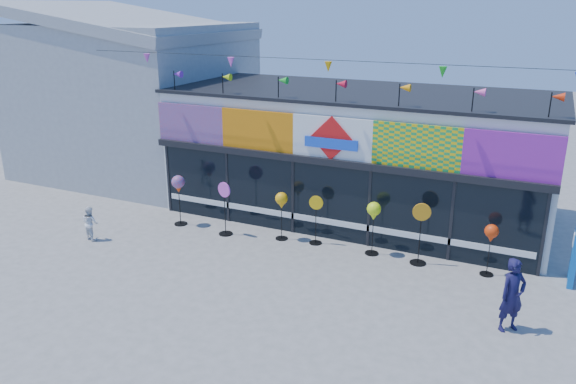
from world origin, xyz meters
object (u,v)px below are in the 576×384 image
Objects in this scene: spinner_0 at (178,186)px; child at (90,223)px; spinner_4 at (374,213)px; spinner_5 at (420,232)px; spinner_6 at (491,235)px; spinner_1 at (225,207)px; adult_man at (512,295)px; spinner_2 at (281,202)px; blue_sign at (576,247)px; spinner_3 at (316,219)px.

spinner_0 reaches higher than child.
spinner_4 reaches higher than child.
spinner_6 is at bearing 2.67° from spinner_5.
spinner_1 reaches higher than child.
spinner_4 is 0.93× the size of adult_man.
spinner_4 is (4.48, 0.52, 0.35)m from spinner_1.
spinner_0 is at bearing -175.04° from spinner_2.
blue_sign is at bearing 4.49° from spinner_2.
spinner_3 is 0.96× the size of spinner_4.
blue_sign is 1.28× the size of spinner_2.
spinner_4 is at bearing 3.84° from spinner_0.
blue_sign is 9.61m from spinner_1.
spinner_2 is 5.87m from spinner_6.
spinner_4 is at bearing 6.59° from spinner_1.
spinner_6 is at bearing 2.59° from spinner_0.
spinner_0 is 1.79m from spinner_1.
spinner_6 is at bearing 3.93° from spinner_1.
spinner_4 is 1.10× the size of spinner_6.
spinner_5 is 1.24× the size of spinner_6.
spinner_1 is at bearing -169.26° from spinner_3.
spinner_4 is at bearing -147.80° from child.
adult_man is 1.60× the size of child.
spinner_1 is 1.62× the size of child.
blue_sign is 6.82m from spinner_3.
spinner_1 is at bearing -135.23° from child.
spinner_5 reaches higher than spinner_3.
spinner_5 is 3.50m from adult_man.
spinner_5 is 9.59m from child.
adult_man is at bearing -11.84° from spinner_0.
spinner_0 is 2.84m from child.
spinner_1 reaches higher than spinner_0.
spinner_0 is at bearing -172.93° from blue_sign.
adult_man is (6.59, -2.40, -0.35)m from spinner_2.
spinner_3 is at bearing 179.97° from spinner_6.
spinner_5 is (5.81, 0.44, 0.03)m from spinner_1.
spinner_1 is 1.14× the size of spinner_2.
spinner_5 is at bearing -168.81° from blue_sign.
adult_man reaches higher than spinner_6.
child is (-11.04, -2.54, -0.61)m from spinner_6.
spinner_1 is (1.73, -0.10, -0.42)m from spinner_0.
spinner_4 reaches higher than spinner_2.
spinner_2 is at bearing 13.13° from spinner_1.
child is (-5.17, -2.42, -0.66)m from spinner_2.
spinner_0 is at bearing -177.43° from spinner_5.
spinner_0 is 3.46m from spinner_2.
spinner_3 is 0.89× the size of adult_man.
blue_sign is 11.34m from spinner_0.
spinner_0 is at bearing -114.60° from child.
adult_man is at bearing -33.41° from spinner_4.
adult_man is 11.77m from child.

